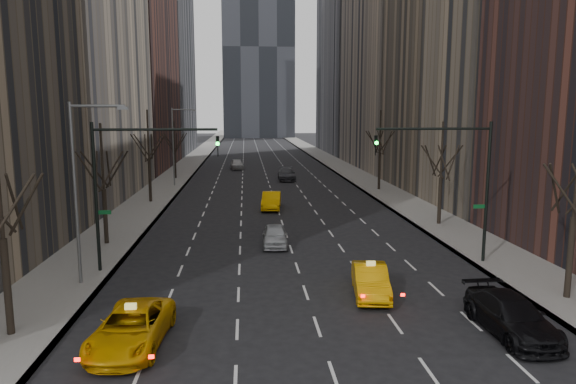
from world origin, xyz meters
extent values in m
plane|color=black|center=(0.00, 0.00, 0.00)|extent=(400.00, 400.00, 0.00)
cube|color=slate|center=(-12.25, 70.00, 0.07)|extent=(4.50, 320.00, 0.15)
cube|color=slate|center=(12.25, 70.00, 0.07)|extent=(4.50, 320.00, 0.15)
cube|color=brown|center=(-21.50, 66.00, 22.00)|extent=(14.00, 28.00, 44.00)
cube|color=slate|center=(-21.50, 96.00, 30.00)|extent=(14.00, 30.00, 60.00)
cube|color=tan|center=(21.50, 64.00, 25.00)|extent=(14.00, 28.00, 50.00)
cube|color=slate|center=(21.50, 95.00, 29.00)|extent=(14.00, 30.00, 58.00)
cylinder|color=black|center=(-12.00, 4.00, 2.04)|extent=(0.28, 0.28, 3.78)
cylinder|color=black|center=(-11.85, 4.85, 5.16)|extent=(0.42, 1.80, 2.52)
cylinder|color=black|center=(-11.19, 4.29, 5.16)|extent=(1.74, 0.72, 2.52)
cylinder|color=black|center=(-11.34, 3.45, 5.16)|extent=(1.46, 1.25, 2.52)
cylinder|color=black|center=(-12.00, 18.00, 1.93)|extent=(0.28, 0.28, 3.57)
cylinder|color=black|center=(-12.00, 18.00, 5.84)|extent=(0.16, 0.16, 4.25)
cylinder|color=black|center=(-11.85, 18.85, 4.95)|extent=(0.42, 1.80, 2.52)
cylinder|color=black|center=(-11.19, 18.29, 4.95)|extent=(1.74, 0.72, 2.52)
cylinder|color=black|center=(-11.34, 17.45, 4.95)|extent=(1.46, 1.25, 2.52)
cylinder|color=black|center=(-12.15, 17.15, 4.95)|extent=(0.42, 1.80, 2.52)
cylinder|color=black|center=(-12.81, 17.71, 4.95)|extent=(1.74, 0.72, 2.52)
cylinder|color=black|center=(-12.66, 18.55, 4.95)|extent=(1.46, 1.25, 2.52)
cylinder|color=black|center=(-12.00, 34.00, 2.15)|extent=(0.28, 0.28, 3.99)
cylinder|color=black|center=(-12.00, 34.00, 6.52)|extent=(0.16, 0.16, 4.75)
cylinder|color=black|center=(-11.85, 34.85, 5.37)|extent=(0.42, 1.80, 2.52)
cylinder|color=black|center=(-11.19, 34.29, 5.37)|extent=(1.74, 0.72, 2.52)
cylinder|color=black|center=(-11.34, 33.45, 5.37)|extent=(1.46, 1.25, 2.52)
cylinder|color=black|center=(-12.15, 33.15, 5.37)|extent=(0.42, 1.80, 2.52)
cylinder|color=black|center=(-12.81, 33.71, 5.37)|extent=(1.74, 0.72, 2.52)
cylinder|color=black|center=(-12.66, 34.55, 5.37)|extent=(1.46, 1.25, 2.52)
cylinder|color=black|center=(-12.00, 52.00, 1.83)|extent=(0.28, 0.28, 3.36)
cylinder|color=black|center=(-12.00, 52.00, 5.51)|extent=(0.16, 0.16, 4.00)
cylinder|color=black|center=(-11.85, 52.85, 4.74)|extent=(0.42, 1.80, 2.52)
cylinder|color=black|center=(-11.19, 52.29, 4.74)|extent=(1.74, 0.72, 2.52)
cylinder|color=black|center=(-11.34, 51.45, 4.74)|extent=(1.46, 1.25, 2.52)
cylinder|color=black|center=(-12.15, 51.15, 4.74)|extent=(0.42, 1.80, 2.52)
cylinder|color=black|center=(-12.81, 51.71, 4.74)|extent=(1.74, 0.72, 2.52)
cylinder|color=black|center=(-12.66, 52.55, 4.74)|extent=(1.46, 1.25, 2.52)
cylinder|color=black|center=(12.00, 6.00, 2.04)|extent=(0.28, 0.28, 3.78)
cylinder|color=black|center=(12.15, 6.85, 5.16)|extent=(0.42, 1.80, 2.52)
cylinder|color=black|center=(11.19, 5.71, 5.16)|extent=(1.74, 0.72, 2.52)
cylinder|color=black|center=(11.34, 6.55, 5.16)|extent=(1.46, 1.25, 2.52)
cylinder|color=black|center=(12.00, 22.00, 1.93)|extent=(0.28, 0.28, 3.57)
cylinder|color=black|center=(12.00, 22.00, 5.84)|extent=(0.16, 0.16, 4.25)
cylinder|color=black|center=(12.15, 22.85, 4.95)|extent=(0.42, 1.80, 2.52)
cylinder|color=black|center=(12.81, 22.29, 4.95)|extent=(1.74, 0.72, 2.52)
cylinder|color=black|center=(12.66, 21.45, 4.95)|extent=(1.46, 1.25, 2.52)
cylinder|color=black|center=(11.85, 21.15, 4.95)|extent=(0.42, 1.80, 2.52)
cylinder|color=black|center=(11.19, 21.71, 4.95)|extent=(1.74, 0.72, 2.52)
cylinder|color=black|center=(11.34, 22.55, 4.95)|extent=(1.46, 1.25, 2.52)
cylinder|color=black|center=(12.00, 40.00, 2.15)|extent=(0.28, 0.28, 3.99)
cylinder|color=black|center=(12.00, 40.00, 6.52)|extent=(0.16, 0.16, 4.75)
cylinder|color=black|center=(12.15, 40.85, 5.37)|extent=(0.42, 1.80, 2.52)
cylinder|color=black|center=(12.81, 40.29, 5.37)|extent=(1.74, 0.72, 2.52)
cylinder|color=black|center=(12.66, 39.45, 5.37)|extent=(1.46, 1.25, 2.52)
cylinder|color=black|center=(11.85, 39.15, 5.37)|extent=(0.42, 1.80, 2.52)
cylinder|color=black|center=(11.19, 39.71, 5.37)|extent=(1.74, 0.72, 2.52)
cylinder|color=black|center=(11.34, 40.55, 5.37)|extent=(1.46, 1.25, 2.52)
cylinder|color=black|center=(-10.80, 12.00, 4.15)|extent=(0.18, 0.18, 8.00)
cylinder|color=black|center=(-7.55, 12.00, 7.75)|extent=(6.50, 0.14, 0.14)
imported|color=black|center=(-4.30, 12.00, 6.85)|extent=(0.18, 0.22, 1.10)
sphere|color=#0CFF33|center=(-4.30, 11.82, 7.00)|extent=(0.20, 0.20, 0.20)
cube|color=#0C5926|center=(-10.40, 12.00, 3.35)|extent=(0.70, 0.04, 0.22)
cylinder|color=black|center=(10.80, 12.00, 4.15)|extent=(0.18, 0.18, 8.00)
cylinder|color=black|center=(7.55, 12.00, 7.75)|extent=(6.50, 0.14, 0.14)
imported|color=black|center=(4.30, 12.00, 6.85)|extent=(0.18, 0.22, 1.10)
sphere|color=#0CFF33|center=(4.30, 11.82, 7.00)|extent=(0.20, 0.20, 0.20)
cube|color=#0C5926|center=(10.40, 12.00, 3.35)|extent=(0.70, 0.04, 0.22)
cylinder|color=slate|center=(-11.20, 10.00, 4.65)|extent=(0.16, 0.16, 9.00)
cylinder|color=slate|center=(-9.90, 10.00, 8.95)|extent=(2.60, 0.14, 0.14)
cube|color=slate|center=(-8.70, 10.00, 8.85)|extent=(0.50, 0.22, 0.15)
cylinder|color=slate|center=(-11.20, 45.00, 4.65)|extent=(0.16, 0.16, 9.00)
cylinder|color=slate|center=(-9.90, 45.00, 8.95)|extent=(2.60, 0.14, 0.14)
cube|color=slate|center=(-8.70, 45.00, 8.85)|extent=(0.50, 0.22, 0.15)
imported|color=#D89804|center=(-7.15, 2.81, 0.72)|extent=(2.80, 5.38, 1.45)
imported|color=#DE9604|center=(3.03, 7.39, 0.73)|extent=(2.13, 4.59, 1.46)
imported|color=#A4A8AC|center=(-0.97, 16.99, 0.68)|extent=(1.78, 4.07, 1.37)
imported|color=black|center=(7.50, 2.68, 0.74)|extent=(2.27, 5.20, 1.49)
imported|color=#F9AF05|center=(-0.54, 29.88, 0.77)|extent=(2.07, 4.79, 1.53)
imported|color=#303136|center=(2.40, 49.57, 0.77)|extent=(2.31, 5.39, 1.55)
imported|color=silver|center=(-4.14, 63.04, 0.78)|extent=(2.29, 4.76, 1.57)
camera|label=1|loc=(-2.83, -15.67, 8.65)|focal=32.00mm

